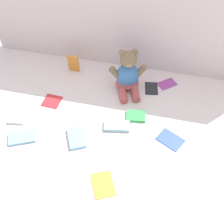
# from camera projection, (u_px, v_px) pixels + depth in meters

# --- Properties ---
(ground_plane) EXTENTS (3.20, 3.20, 0.00)m
(ground_plane) POSITION_uv_depth(u_px,v_px,m) (114.00, 110.00, 1.66)
(ground_plane) COLOR silver
(backdrop_drape) EXTENTS (1.75, 0.03, 0.67)m
(backdrop_drape) POSITION_uv_depth(u_px,v_px,m) (130.00, 18.00, 1.67)
(backdrop_drape) COLOR silver
(backdrop_drape) RESTS_ON ground_plane
(teddy_bear) EXTENTS (0.22, 0.22, 0.27)m
(teddy_bear) POSITION_uv_depth(u_px,v_px,m) (128.00, 75.00, 1.71)
(teddy_bear) COLOR #3F72B2
(teddy_bear) RESTS_ON ground_plane
(book_case_0) EXTENTS (0.16, 0.14, 0.01)m
(book_case_0) POSITION_uv_depth(u_px,v_px,m) (170.00, 139.00, 1.53)
(book_case_0) COLOR #3853B7
(book_case_0) RESTS_ON ground_plane
(book_case_1) EXTENTS (0.14, 0.16, 0.01)m
(book_case_1) POSITION_uv_depth(u_px,v_px,m) (103.00, 184.00, 1.36)
(book_case_1) COLOR gold
(book_case_1) RESTS_ON ground_plane
(book_case_2) EXTENTS (0.13, 0.16, 0.02)m
(book_case_2) POSITION_uv_depth(u_px,v_px,m) (77.00, 138.00, 1.53)
(book_case_2) COLOR #7CB7DC
(book_case_2) RESTS_ON ground_plane
(book_case_3) EXTENTS (0.07, 0.03, 0.12)m
(book_case_3) POSITION_uv_depth(u_px,v_px,m) (73.00, 63.00, 1.84)
(book_case_3) COLOR orange
(book_case_3) RESTS_ON ground_plane
(book_case_4) EXTENTS (0.15, 0.09, 0.02)m
(book_case_4) POSITION_uv_depth(u_px,v_px,m) (117.00, 126.00, 1.58)
(book_case_4) COLOR #8BBBC9
(book_case_4) RESTS_ON ground_plane
(book_case_5) EXTENTS (0.13, 0.12, 0.01)m
(book_case_5) POSITION_uv_depth(u_px,v_px,m) (167.00, 84.00, 1.80)
(book_case_5) COLOR #973D94
(book_case_5) RESTS_ON ground_plane
(book_case_6) EXTENTS (0.09, 0.12, 0.01)m
(book_case_6) POSITION_uv_depth(u_px,v_px,m) (151.00, 88.00, 1.77)
(book_case_6) COLOR black
(book_case_6) RESTS_ON ground_plane
(book_case_7) EXTENTS (0.16, 0.13, 0.02)m
(book_case_7) POSITION_uv_depth(u_px,v_px,m) (22.00, 138.00, 1.53)
(book_case_7) COLOR #7DB2D2
(book_case_7) RESTS_ON ground_plane
(book_case_8) EXTENTS (0.10, 0.10, 0.01)m
(book_case_8) POSITION_uv_depth(u_px,v_px,m) (52.00, 101.00, 1.70)
(book_case_8) COLOR red
(book_case_8) RESTS_ON ground_plane
(book_case_9) EXTENTS (0.11, 0.09, 0.02)m
(book_case_9) POSITION_uv_depth(u_px,v_px,m) (136.00, 116.00, 1.62)
(book_case_9) COLOR green
(book_case_9) RESTS_ON ground_plane
(book_case_10) EXTENTS (0.11, 0.13, 0.02)m
(book_case_10) POSITION_uv_depth(u_px,v_px,m) (18.00, 115.00, 1.63)
(book_case_10) COLOR white
(book_case_10) RESTS_ON ground_plane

